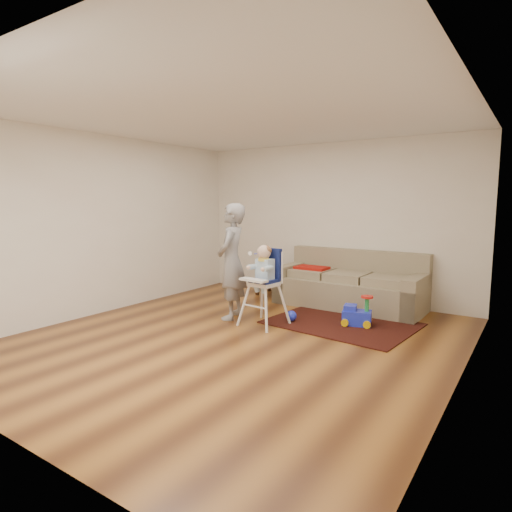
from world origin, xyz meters
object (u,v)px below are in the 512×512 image
Objects in this scene: ride_on_toy at (357,310)px; adult at (232,262)px; toy_ball at (291,316)px; sofa at (349,280)px; high_chair at (264,287)px; side_table at (273,281)px.

adult reaches higher than ride_on_toy.
sofa is at bearing 75.44° from toy_ball.
sofa is 1.72m from high_chair.
sofa is at bearing 103.10° from ride_on_toy.
adult is (-0.59, 0.04, 0.30)m from high_chair.
sofa is 1.53m from side_table.
toy_ball is at bearing -50.32° from side_table.
toy_ball is at bearing 59.75° from high_chair.
high_chair is at bearing -108.75° from sofa.
high_chair is (-1.08, -0.68, 0.32)m from ride_on_toy.
ride_on_toy is at bearing -60.80° from sofa.
sofa is 2.00m from adult.
toy_ball is at bearing 89.85° from adult.
sofa reaches higher than side_table.
ride_on_toy is (2.01, -1.07, -0.01)m from side_table.
ride_on_toy is at bearing 22.29° from toy_ball.
toy_ball is at bearing -103.56° from sofa.
sofa reaches higher than ride_on_toy.
side_table is at bearing 124.18° from high_chair.
toy_ball is 0.61m from high_chair.
adult reaches higher than toy_ball.
ride_on_toy reaches higher than toy_ball.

